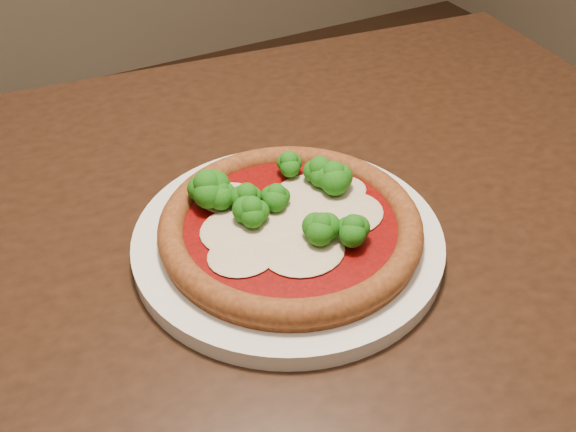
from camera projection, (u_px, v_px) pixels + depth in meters
name	position (u px, v px, depth m)	size (l,w,h in m)	color
dining_table	(270.00, 299.00, 0.73)	(1.20, 0.95, 0.75)	black
plate	(288.00, 240.00, 0.64)	(0.31, 0.31, 0.02)	silver
pizza	(288.00, 220.00, 0.63)	(0.26, 0.26, 0.06)	brown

